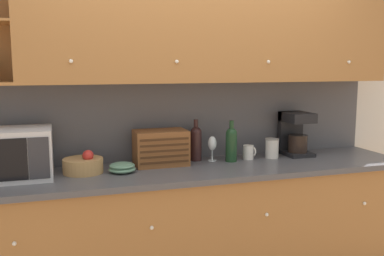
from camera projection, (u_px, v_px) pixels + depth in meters
name	position (u px, v px, depth m)	size (l,w,h in m)	color
wall_back	(182.00, 111.00, 3.38)	(5.63, 0.06, 2.60)	silver
counter_unit	(196.00, 228.00, 3.16)	(3.25, 0.69, 0.93)	#A36B38
backsplash_panel	(183.00, 120.00, 3.36)	(3.23, 0.01, 0.60)	#4C4C51
upper_cabinets	(210.00, 26.00, 3.16)	(3.23, 0.34, 0.84)	#A36B38
microwave	(7.00, 154.00, 2.75)	(0.55, 0.38, 0.33)	silver
fruit_basket	(83.00, 165.00, 2.92)	(0.27, 0.27, 0.16)	#A87F4C
bowl_stack_on_counter	(122.00, 167.00, 2.94)	(0.19, 0.19, 0.07)	slate
bread_box	(161.00, 148.00, 3.15)	(0.39, 0.25, 0.26)	brown
second_wine_bottle	(196.00, 142.00, 3.29)	(0.09, 0.09, 0.32)	black
wine_glass	(212.00, 144.00, 3.28)	(0.07, 0.07, 0.19)	silver
wine_bottle	(231.00, 143.00, 3.26)	(0.09, 0.09, 0.32)	#19381E
mug	(249.00, 152.00, 3.35)	(0.09, 0.08, 0.11)	silver
storage_canister	(272.00, 148.00, 3.39)	(0.11, 0.11, 0.16)	silver
coffee_maker	(295.00, 133.00, 3.51)	(0.21, 0.27, 0.35)	black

